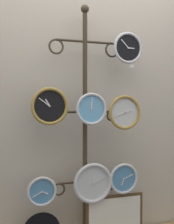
{
  "coord_description": "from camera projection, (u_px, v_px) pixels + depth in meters",
  "views": [
    {
      "loc": [
        -0.83,
        -1.99,
        1.19
      ],
      "look_at": [
        0.0,
        0.36,
        1.12
      ],
      "focal_mm": 50.0,
      "sensor_mm": 36.0,
      "label": 1
    }
  ],
  "objects": [
    {
      "name": "clock_top_right",
      "position": [
        128.0,
        48.0,
        2.56
      ],
      "size": [
        0.26,
        0.04,
        0.26
      ],
      "color": "black"
    },
    {
      "name": "clock_bottom_left",
      "position": [
        42.0,
        191.0,
        2.36
      ],
      "size": [
        0.23,
        0.04,
        0.23
      ],
      "color": "#4C84B2"
    },
    {
      "name": "picture_frame",
      "position": [
        115.0,
        218.0,
        2.57
      ],
      "size": [
        0.5,
        0.02,
        0.38
      ],
      "color": "#4C381E",
      "rests_on": "low_shelf"
    },
    {
      "name": "clock_bottom_center",
      "position": [
        93.0,
        183.0,
        2.47
      ],
      "size": [
        0.32,
        0.04,
        0.32
      ],
      "color": "silver"
    },
    {
      "name": "clock_middle_right",
      "position": [
        124.0,
        112.0,
        2.54
      ],
      "size": [
        0.28,
        0.04,
        0.28
      ],
      "color": "silver"
    },
    {
      "name": "price_tag_upper",
      "position": [
        132.0,
        66.0,
        2.57
      ],
      "size": [
        0.04,
        0.0,
        0.03
      ],
      "color": "white"
    },
    {
      "name": "clock_middle_left",
      "position": [
        50.0,
        106.0,
        2.36
      ],
      "size": [
        0.29,
        0.04,
        0.29
      ],
      "color": "black"
    },
    {
      "name": "clock_middle_center",
      "position": [
        91.0,
        109.0,
        2.44
      ],
      "size": [
        0.26,
        0.04,
        0.26
      ],
      "color": "#60A8DB"
    },
    {
      "name": "shop_wall",
      "position": [
        79.0,
        79.0,
        2.68
      ],
      "size": [
        4.4,
        0.04,
        2.8
      ],
      "color": "#BCB2A3",
      "rests_on": "ground_plane"
    },
    {
      "name": "clock_bottom_right",
      "position": [
        123.0,
        179.0,
        2.56
      ],
      "size": [
        0.25,
        0.04,
        0.25
      ],
      "color": "#4C84B2"
    },
    {
      "name": "display_stand",
      "position": [
        85.0,
        173.0,
        2.55
      ],
      "size": [
        0.6,
        0.43,
        1.99
      ],
      "color": "#382D1E",
      "rests_on": "ground_plane"
    }
  ]
}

